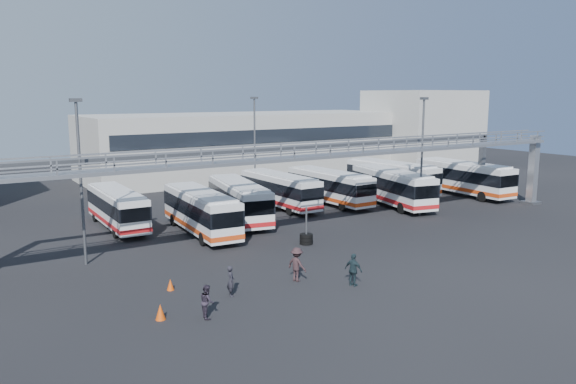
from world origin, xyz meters
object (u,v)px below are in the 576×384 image
pedestrian_b (207,301)px  cone_right (170,284)px  light_pole_mid (422,150)px  bus_2 (117,207)px  cone_left (160,312)px  light_pole_left (80,173)px  bus_8 (392,176)px  light_pole_back (255,142)px  tire_stack (306,238)px  pedestrian_d (353,270)px  bus_5 (279,189)px  bus_7 (392,186)px  pedestrian_a (231,281)px  pedestrian_c (297,264)px  bus_3 (201,210)px  bus_6 (329,186)px  bus_9 (463,177)px  bus_4 (239,199)px

pedestrian_b → cone_right: (-0.07, 4.56, -0.49)m
light_pole_mid → pedestrian_b: light_pole_mid is taller
bus_2 → cone_left: bearing=-99.3°
light_pole_left → bus_8: 34.79m
bus_2 → light_pole_back: bearing=20.4°
tire_stack → pedestrian_d: bearing=-108.0°
bus_5 → bus_7: (9.48, -4.95, 0.14)m
light_pole_mid → cone_left: light_pole_mid is taller
pedestrian_a → light_pole_left: bearing=43.1°
bus_8 → tire_stack: size_ratio=4.27×
pedestrian_a → pedestrian_c: size_ratio=0.84×
bus_8 → pedestrian_a: 33.87m
light_pole_back → bus_3: light_pole_back is taller
pedestrian_b → cone_left: bearing=75.1°
bus_5 → pedestrian_a: 23.44m
bus_6 → light_pole_left: bearing=-164.1°
bus_3 → pedestrian_b: bearing=-108.7°
pedestrian_c → bus_5: bearing=-44.3°
pedestrian_b → pedestrian_d: 8.66m
pedestrian_b → bus_9: bearing=-55.0°
bus_4 → pedestrian_d: size_ratio=6.08×
bus_9 → pedestrian_a: (-34.10, -13.60, -1.12)m
bus_7 → pedestrian_a: 27.51m
light_pole_left → bus_3: size_ratio=0.93×
bus_4 → bus_7: (15.30, -1.99, 0.06)m
light_pole_back → bus_9: size_ratio=0.88×
light_pole_mid → tire_stack: (-13.76, -2.50, -5.28)m
bus_2 → bus_9: 35.01m
bus_4 → bus_5: size_ratio=1.07×
bus_2 → bus_7: bearing=-10.2°
bus_3 → pedestrian_c: 13.14m
pedestrian_a → pedestrian_b: bearing=147.4°
pedestrian_d → cone_left: size_ratio=2.41×
bus_5 → cone_left: bearing=-134.9°
bus_7 → pedestrian_b: bearing=-137.7°
pedestrian_b → bus_2: bearing=7.0°
pedestrian_a → light_pole_mid: bearing=-52.9°
light_pole_back → pedestrian_a: 28.58m
pedestrian_b → pedestrian_c: size_ratio=0.83×
bus_3 → bus_6: size_ratio=1.03×
bus_9 → pedestrian_d: bearing=-147.3°
light_pole_left → light_pole_back: same height
bus_3 → pedestrian_b: 16.60m
light_pole_back → bus_8: (13.52, -5.53, -3.85)m
pedestrian_b → pedestrian_d: (8.66, -0.27, 0.11)m
light_pole_mid → pedestrian_a: bearing=-158.9°
bus_3 → pedestrian_a: bus_3 is taller
cone_right → bus_9: bearing=16.9°
bus_7 → cone_right: size_ratio=18.35×
bus_6 → pedestrian_b: bus_6 is taller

